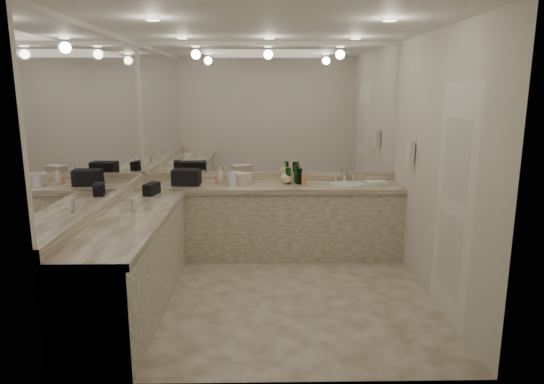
{
  "coord_description": "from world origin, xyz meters",
  "views": [
    {
      "loc": [
        -0.07,
        -4.58,
        2.05
      ],
      "look_at": [
        0.02,
        0.4,
        0.98
      ],
      "focal_mm": 32.0,
      "sensor_mm": 36.0,
      "label": 1
    }
  ],
  "objects_px": {
    "hand_towel": "(376,183)",
    "soap_bottle_c": "(286,176)",
    "wall_phone": "(411,153)",
    "cream_cosmetic_case": "(239,179)",
    "soap_bottle_a": "(220,175)",
    "sink": "(347,185)",
    "black_toiletry_bag": "(187,177)",
    "soap_bottle_b": "(232,178)"
  },
  "relations": [
    {
      "from": "hand_towel",
      "to": "sink",
      "type": "bearing_deg",
      "value": 177.37
    },
    {
      "from": "cream_cosmetic_case",
      "to": "soap_bottle_c",
      "type": "bearing_deg",
      "value": 30.72
    },
    {
      "from": "wall_phone",
      "to": "cream_cosmetic_case",
      "type": "bearing_deg",
      "value": 165.75
    },
    {
      "from": "wall_phone",
      "to": "cream_cosmetic_case",
      "type": "distance_m",
      "value": 2.01
    },
    {
      "from": "hand_towel",
      "to": "soap_bottle_c",
      "type": "relative_size",
      "value": 1.25
    },
    {
      "from": "wall_phone",
      "to": "soap_bottle_b",
      "type": "height_order",
      "value": "wall_phone"
    },
    {
      "from": "sink",
      "to": "cream_cosmetic_case",
      "type": "xyz_separation_m",
      "value": [
        -1.31,
        -0.01,
        0.08
      ]
    },
    {
      "from": "hand_towel",
      "to": "wall_phone",
      "type": "bearing_deg",
      "value": -62.75
    },
    {
      "from": "soap_bottle_b",
      "to": "soap_bottle_c",
      "type": "distance_m",
      "value": 0.67
    },
    {
      "from": "soap_bottle_b",
      "to": "soap_bottle_c",
      "type": "bearing_deg",
      "value": 12.28
    },
    {
      "from": "sink",
      "to": "soap_bottle_b",
      "type": "relative_size",
      "value": 2.2
    },
    {
      "from": "hand_towel",
      "to": "cream_cosmetic_case",
      "type": "bearing_deg",
      "value": 179.91
    },
    {
      "from": "black_toiletry_bag",
      "to": "soap_bottle_a",
      "type": "bearing_deg",
      "value": 16.11
    },
    {
      "from": "wall_phone",
      "to": "hand_towel",
      "type": "relative_size",
      "value": 1.02
    },
    {
      "from": "cream_cosmetic_case",
      "to": "hand_towel",
      "type": "distance_m",
      "value": 1.67
    },
    {
      "from": "wall_phone",
      "to": "soap_bottle_c",
      "type": "height_order",
      "value": "wall_phone"
    },
    {
      "from": "wall_phone",
      "to": "soap_bottle_a",
      "type": "bearing_deg",
      "value": 164.66
    },
    {
      "from": "wall_phone",
      "to": "cream_cosmetic_case",
      "type": "relative_size",
      "value": 0.93
    },
    {
      "from": "wall_phone",
      "to": "soap_bottle_b",
      "type": "relative_size",
      "value": 1.2
    },
    {
      "from": "sink",
      "to": "soap_bottle_b",
      "type": "xyz_separation_m",
      "value": [
        -1.39,
        -0.09,
        0.1
      ]
    },
    {
      "from": "hand_towel",
      "to": "soap_bottle_b",
      "type": "relative_size",
      "value": 1.18
    },
    {
      "from": "cream_cosmetic_case",
      "to": "soap_bottle_b",
      "type": "xyz_separation_m",
      "value": [
        -0.08,
        -0.08,
        0.03
      ]
    },
    {
      "from": "wall_phone",
      "to": "soap_bottle_a",
      "type": "xyz_separation_m",
      "value": [
        -2.15,
        0.59,
        -0.35
      ]
    },
    {
      "from": "sink",
      "to": "black_toiletry_bag",
      "type": "distance_m",
      "value": 1.95
    },
    {
      "from": "sink",
      "to": "soap_bottle_b",
      "type": "bearing_deg",
      "value": -176.16
    },
    {
      "from": "wall_phone",
      "to": "soap_bottle_c",
      "type": "xyz_separation_m",
      "value": [
        -1.34,
        0.55,
        -0.36
      ]
    },
    {
      "from": "black_toiletry_bag",
      "to": "cream_cosmetic_case",
      "type": "relative_size",
      "value": 1.28
    },
    {
      "from": "sink",
      "to": "soap_bottle_a",
      "type": "relative_size",
      "value": 2.15
    },
    {
      "from": "soap_bottle_a",
      "to": "soap_bottle_c",
      "type": "relative_size",
      "value": 1.08
    },
    {
      "from": "black_toiletry_bag",
      "to": "soap_bottle_a",
      "type": "xyz_separation_m",
      "value": [
        0.4,
        0.11,
        0.01
      ]
    },
    {
      "from": "cream_cosmetic_case",
      "to": "hand_towel",
      "type": "xyz_separation_m",
      "value": [
        1.67,
        -0.0,
        -0.05
      ]
    },
    {
      "from": "black_toiletry_bag",
      "to": "cream_cosmetic_case",
      "type": "distance_m",
      "value": 0.64
    },
    {
      "from": "cream_cosmetic_case",
      "to": "hand_towel",
      "type": "height_order",
      "value": "cream_cosmetic_case"
    },
    {
      "from": "hand_towel",
      "to": "soap_bottle_a",
      "type": "xyz_separation_m",
      "value": [
        -1.91,
        0.11,
        0.08
      ]
    },
    {
      "from": "soap_bottle_a",
      "to": "sink",
      "type": "bearing_deg",
      "value": -3.36
    },
    {
      "from": "wall_phone",
      "to": "cream_cosmetic_case",
      "type": "xyz_separation_m",
      "value": [
        -1.91,
        0.49,
        -0.38
      ]
    },
    {
      "from": "black_toiletry_bag",
      "to": "soap_bottle_c",
      "type": "xyz_separation_m",
      "value": [
        1.21,
        0.07,
        0.0
      ]
    },
    {
      "from": "black_toiletry_bag",
      "to": "hand_towel",
      "type": "distance_m",
      "value": 2.3
    },
    {
      "from": "sink",
      "to": "black_toiletry_bag",
      "type": "xyz_separation_m",
      "value": [
        -1.95,
        -0.02,
        0.1
      ]
    },
    {
      "from": "soap_bottle_b",
      "to": "soap_bottle_a",
      "type": "bearing_deg",
      "value": 130.78
    },
    {
      "from": "black_toiletry_bag",
      "to": "soap_bottle_b",
      "type": "relative_size",
      "value": 1.65
    },
    {
      "from": "black_toiletry_bag",
      "to": "sink",
      "type": "bearing_deg",
      "value": 0.7
    }
  ]
}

